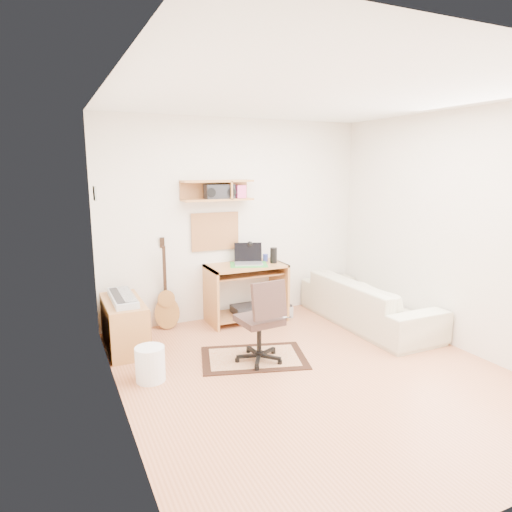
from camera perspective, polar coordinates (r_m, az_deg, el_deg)
name	(u,v)px	position (r m, az deg, el deg)	size (l,w,h in m)	color
floor	(315,374)	(4.62, 7.44, -14.54)	(3.60, 4.00, 0.01)	#C17950
ceiling	(323,95)	(4.21, 8.40, 19.46)	(3.60, 4.00, 0.01)	white
back_wall	(236,220)	(5.98, -2.56, 4.55)	(3.60, 0.01, 2.60)	silver
left_wall	(117,260)	(3.59, -17.14, -0.43)	(0.01, 4.00, 2.60)	silver
right_wall	(459,231)	(5.41, 24.23, 2.86)	(0.01, 4.00, 2.60)	silver
wall_shelf	(217,190)	(5.72, -4.90, 8.24)	(0.90, 0.25, 0.26)	#BC7D42
cork_board	(215,231)	(5.87, -5.17, 3.11)	(0.64, 0.03, 0.49)	tan
wall_photo	(95,193)	(5.02, -19.66, 7.45)	(0.02, 0.20, 0.15)	#4C8CBF
desk	(246,293)	(5.92, -1.26, -4.65)	(1.00, 0.55, 0.75)	#BC7D42
laptop	(249,254)	(5.79, -0.94, 0.21)	(0.36, 0.36, 0.27)	silver
speaker	(274,255)	(5.92, 2.22, 0.09)	(0.09, 0.09, 0.20)	black
desk_lamp	(252,251)	(5.98, -0.56, 0.59)	(0.09, 0.09, 0.28)	black
pencil_cup	(265,258)	(6.04, 1.20, -0.20)	(0.07, 0.07, 0.10)	#3844A9
boombox	(219,192)	(5.73, -4.66, 8.04)	(0.37, 0.17, 0.19)	black
rug	(254,357)	(4.90, -0.29, -12.66)	(1.09, 0.72, 0.01)	#D1BA8C
task_chair	(259,320)	(4.67, 0.40, -8.05)	(0.46, 0.46, 0.90)	#34231E
cabinet	(124,325)	(5.27, -16.28, -8.29)	(0.40, 0.90, 0.55)	#BC7D42
music_keyboard	(123,298)	(5.18, -16.47, -5.07)	(0.23, 0.75, 0.07)	#B2B5BA
guitar	(166,284)	(5.68, -11.27, -3.47)	(0.31, 0.19, 1.15)	#9F6931
waste_basket	(150,364)	(4.49, -13.19, -13.10)	(0.28, 0.28, 0.33)	white
printer	(272,310)	(6.15, 2.08, -6.86)	(0.45, 0.35, 0.17)	#A5A8AA
sofa	(368,294)	(5.96, 13.95, -4.71)	(2.01, 0.59, 0.78)	beige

